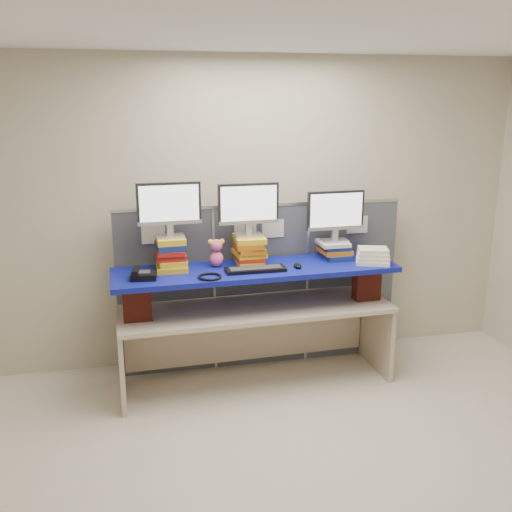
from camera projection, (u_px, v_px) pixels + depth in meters
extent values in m
cube|color=beige|center=(328.00, 277.00, 3.37)|extent=(5.00, 4.00, 2.80)
cube|color=beige|center=(321.00, 479.00, 3.75)|extent=(5.00, 4.00, 0.01)
cube|color=white|center=(337.00, 24.00, 3.00)|extent=(5.00, 4.00, 0.01)
cube|color=#41444C|center=(166.00, 294.00, 5.04)|extent=(0.85, 0.05, 1.50)
cube|color=#41444C|center=(261.00, 287.00, 5.22)|extent=(0.85, 0.05, 1.50)
cube|color=#41444C|center=(350.00, 281.00, 5.40)|extent=(0.85, 0.05, 1.50)
cube|color=silver|center=(261.00, 205.00, 5.02)|extent=(2.60, 0.06, 0.03)
cube|color=white|center=(153.00, 235.00, 4.85)|extent=(0.20, 0.00, 0.16)
cube|color=white|center=(245.00, 230.00, 5.01)|extent=(0.20, 0.00, 0.16)
cube|color=white|center=(273.00, 229.00, 5.07)|extent=(0.20, 0.00, 0.16)
cube|color=white|center=(357.00, 225.00, 5.23)|extent=(0.20, 0.00, 0.16)
cube|color=#C6B197|center=(256.00, 309.00, 4.85)|extent=(2.34, 0.75, 0.04)
cube|color=#C6B197|center=(121.00, 362.00, 4.68)|extent=(0.06, 0.63, 0.67)
cube|color=#C6B197|center=(377.00, 334.00, 5.22)|extent=(0.06, 0.63, 0.67)
cube|color=maroon|center=(137.00, 302.00, 4.53)|extent=(0.23, 0.13, 0.31)
cube|color=maroon|center=(367.00, 283.00, 5.00)|extent=(0.23, 0.13, 0.31)
cube|color=navy|center=(256.00, 270.00, 4.76)|extent=(2.39, 0.67, 0.04)
cube|color=gold|center=(172.00, 267.00, 4.69)|extent=(0.25, 0.29, 0.05)
cube|color=gold|center=(172.00, 261.00, 4.70)|extent=(0.23, 0.30, 0.05)
cube|color=maroon|center=(171.00, 256.00, 4.68)|extent=(0.24, 0.26, 0.05)
cube|color=maroon|center=(170.00, 251.00, 4.67)|extent=(0.22, 0.29, 0.04)
cube|color=navy|center=(170.00, 246.00, 4.65)|extent=(0.24, 0.28, 0.05)
cube|color=gold|center=(171.00, 240.00, 4.65)|extent=(0.23, 0.28, 0.05)
cube|color=gold|center=(249.00, 261.00, 4.86)|extent=(0.22, 0.30, 0.04)
cube|color=maroon|center=(249.00, 257.00, 4.84)|extent=(0.23, 0.29, 0.03)
cube|color=gold|center=(249.00, 253.00, 4.84)|extent=(0.26, 0.30, 0.04)
cube|color=#AD5A10|center=(250.00, 249.00, 4.82)|extent=(0.23, 0.30, 0.04)
cube|color=#AD5A10|center=(248.00, 244.00, 4.80)|extent=(0.23, 0.29, 0.05)
cube|color=gold|center=(249.00, 239.00, 4.80)|extent=(0.25, 0.30, 0.04)
cube|color=navy|center=(335.00, 256.00, 5.03)|extent=(0.23, 0.29, 0.05)
cube|color=#AD5A10|center=(335.00, 251.00, 5.03)|extent=(0.26, 0.28, 0.04)
cube|color=navy|center=(335.00, 246.00, 5.03)|extent=(0.22, 0.27, 0.04)
cube|color=beige|center=(333.00, 243.00, 5.01)|extent=(0.25, 0.27, 0.03)
cube|color=#A3A2A7|center=(170.00, 236.00, 4.63)|extent=(0.23, 0.15, 0.02)
cube|color=#A3A2A7|center=(170.00, 230.00, 4.61)|extent=(0.05, 0.04, 0.09)
cube|color=black|center=(169.00, 204.00, 4.56)|extent=(0.51, 0.05, 0.34)
cube|color=white|center=(169.00, 204.00, 4.54)|extent=(0.47, 0.02, 0.30)
cube|color=#A3A2A7|center=(249.00, 235.00, 4.79)|extent=(0.23, 0.15, 0.02)
cube|color=#A3A2A7|center=(249.00, 229.00, 4.78)|extent=(0.05, 0.04, 0.09)
cube|color=black|center=(248.00, 204.00, 4.72)|extent=(0.51, 0.05, 0.34)
cube|color=white|center=(249.00, 204.00, 4.70)|extent=(0.47, 0.02, 0.30)
cube|color=#A3A2A7|center=(334.00, 240.00, 5.00)|extent=(0.23, 0.15, 0.02)
cube|color=#A3A2A7|center=(335.00, 235.00, 4.99)|extent=(0.05, 0.04, 0.09)
cube|color=black|center=(336.00, 210.00, 4.93)|extent=(0.51, 0.05, 0.34)
cube|color=white|center=(336.00, 211.00, 4.91)|extent=(0.47, 0.02, 0.30)
cube|color=black|center=(255.00, 269.00, 4.65)|extent=(0.49, 0.17, 0.03)
cube|color=#303033|center=(255.00, 268.00, 4.65)|extent=(0.43, 0.11, 0.00)
ellipsoid|color=black|center=(298.00, 266.00, 4.75)|extent=(0.09, 0.12, 0.03)
cube|color=black|center=(144.00, 275.00, 4.46)|extent=(0.22, 0.20, 0.05)
cube|color=#303033|center=(144.00, 272.00, 4.45)|extent=(0.11, 0.11, 0.01)
cube|color=black|center=(136.00, 271.00, 4.44)|extent=(0.06, 0.18, 0.03)
torus|color=black|center=(210.00, 277.00, 4.48)|extent=(0.24, 0.24, 0.02)
ellipsoid|color=#E8588C|center=(217.00, 259.00, 4.77)|extent=(0.11, 0.10, 0.13)
sphere|color=#E8588C|center=(216.00, 245.00, 4.74)|extent=(0.10, 0.10, 0.10)
sphere|color=yellow|center=(211.00, 242.00, 4.72)|extent=(0.05, 0.05, 0.05)
sphere|color=yellow|center=(222.00, 241.00, 4.74)|extent=(0.05, 0.05, 0.05)
cube|color=beige|center=(373.00, 261.00, 4.88)|extent=(0.34, 0.30, 0.03)
cube|color=beige|center=(373.00, 258.00, 4.87)|extent=(0.32, 0.29, 0.03)
cube|color=beige|center=(373.00, 254.00, 4.86)|extent=(0.31, 0.28, 0.03)
cube|color=beige|center=(373.00, 250.00, 4.85)|extent=(0.29, 0.26, 0.03)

